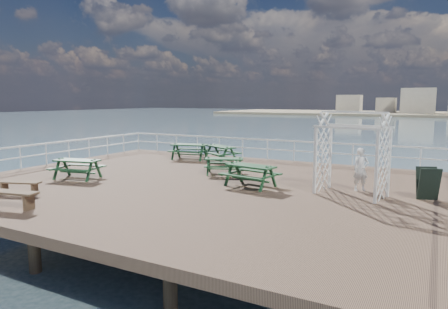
% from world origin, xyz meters
% --- Properties ---
extents(ground, '(18.00, 14.00, 0.30)m').
position_xyz_m(ground, '(0.00, 0.00, -0.15)').
color(ground, brown).
rests_on(ground, ground).
extents(railing, '(17.77, 13.76, 1.10)m').
position_xyz_m(railing, '(-0.07, 2.57, 0.87)').
color(railing, white).
rests_on(railing, ground).
extents(picnic_table_a, '(2.17, 1.89, 0.92)m').
position_xyz_m(picnic_table_a, '(-3.73, 4.93, 0.59)').
color(picnic_table_a, '#15391D').
rests_on(picnic_table_a, ground).
extents(picnic_table_b, '(2.31, 2.17, 0.89)m').
position_xyz_m(picnic_table_b, '(-1.94, 5.14, 0.57)').
color(picnic_table_b, '#15391D').
rests_on(picnic_table_b, ground).
extents(picnic_table_c, '(2.09, 1.80, 0.90)m').
position_xyz_m(picnic_table_c, '(1.98, 0.28, 0.58)').
color(picnic_table_c, '#15391D').
rests_on(picnic_table_c, ground).
extents(picnic_table_d, '(2.08, 1.82, 0.88)m').
position_xyz_m(picnic_table_d, '(-4.82, -1.68, 0.56)').
color(picnic_table_d, '#15391D').
rests_on(picnic_table_d, ground).
extents(picnic_table_e, '(2.01, 1.85, 0.79)m').
position_xyz_m(picnic_table_e, '(-0.02, 1.98, 0.50)').
color(picnic_table_e, '#15391D').
rests_on(picnic_table_e, ground).
extents(flat_bench_near, '(1.84, 0.79, 0.51)m').
position_xyz_m(flat_bench_near, '(-3.03, -5.80, 0.38)').
color(flat_bench_near, brown).
rests_on(flat_bench_near, ground).
extents(flat_bench_far, '(1.52, 0.84, 0.43)m').
position_xyz_m(flat_bench_far, '(-4.45, -4.51, 0.32)').
color(flat_bench_far, brown).
rests_on(flat_bench_far, ground).
extents(trellis_arbor, '(2.46, 1.66, 2.81)m').
position_xyz_m(trellis_arbor, '(5.50, 0.62, 1.25)').
color(trellis_arbor, white).
rests_on(trellis_arbor, ground).
extents(sandwich_board, '(0.78, 0.69, 1.06)m').
position_xyz_m(sandwich_board, '(7.80, 1.14, 0.52)').
color(sandwich_board, black).
rests_on(sandwich_board, ground).
extents(person, '(0.66, 0.61, 1.51)m').
position_xyz_m(person, '(5.69, 1.45, 0.76)').
color(person, silver).
rests_on(person, ground).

